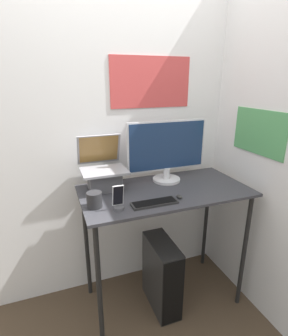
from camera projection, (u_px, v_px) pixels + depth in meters
name	position (u px, v px, depth m)	size (l,w,h in m)	color
ground_plane	(179.00, 328.00, 1.91)	(12.00, 12.00, 0.00)	#473828
wall_back	(146.00, 134.00, 2.11)	(6.00, 0.06, 2.60)	silver
wall_side_right	(281.00, 146.00, 1.71)	(0.06, 6.00, 2.60)	silver
desk	(165.00, 204.00, 1.90)	(1.19, 0.61, 0.97)	#333338
laptop	(104.00, 175.00, 1.85)	(0.31, 0.32, 0.37)	#4C4C51
monitor	(167.00, 152.00, 1.96)	(0.62, 0.21, 0.46)	silver
keyboard	(154.00, 203.00, 1.64)	(0.30, 0.10, 0.02)	black
mouse	(179.00, 196.00, 1.72)	(0.03, 0.05, 0.02)	#262626
cell_phone	(118.00, 201.00, 1.56)	(0.07, 0.06, 0.16)	#4C4C51
computer_tower	(162.00, 275.00, 2.02)	(0.17, 0.41, 0.57)	black
mug	(94.00, 200.00, 1.59)	(0.09, 0.09, 0.10)	#262628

